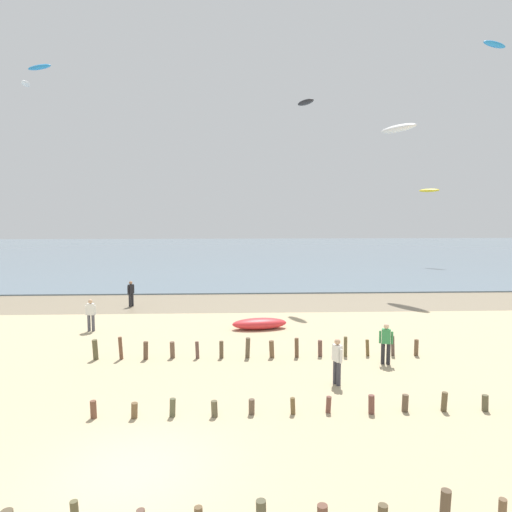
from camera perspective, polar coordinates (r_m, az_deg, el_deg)
ground_plane at (r=12.75m, az=-14.82°, el=-24.31°), size 160.00×160.00×0.00m
wet_sand_strip at (r=32.14m, az=-6.86°, el=-5.79°), size 120.00×6.48×0.01m
sea at (r=69.98m, az=-4.41°, el=0.42°), size 160.00×70.00×0.10m
groyne_near at (r=15.31m, az=9.72°, el=-17.78°), size 14.84×0.36×0.63m
groyne_mid at (r=20.26m, az=-1.51°, el=-11.41°), size 14.13×0.36×0.99m
person_nearest_camera at (r=17.40m, az=10.02°, el=-12.59°), size 0.34×0.53×1.71m
person_by_waterline at (r=20.04m, az=15.81°, el=-10.27°), size 0.55×0.32×1.71m
person_left_flank at (r=25.89m, az=-19.80°, el=-6.80°), size 0.57×0.22×1.71m
person_far_down_beach at (r=31.70m, az=-15.24°, el=-4.43°), size 0.39×0.48×1.71m
grounded_kite at (r=24.97m, az=0.44°, el=-8.37°), size 3.07×1.44×0.59m
kite_aloft_0 at (r=57.20m, az=20.67°, el=7.62°), size 2.26×2.22×0.53m
kite_aloft_1 at (r=34.51m, az=6.17°, el=18.42°), size 1.34×1.96×0.37m
kite_aloft_4 at (r=55.85m, az=-26.66°, el=18.56°), size 1.03×2.20×0.53m
kite_aloft_5 at (r=38.24m, az=17.23°, el=14.87°), size 2.64×3.65×0.75m
kite_aloft_6 at (r=48.32m, az=-25.28°, el=20.41°), size 2.81×2.03×0.66m
kite_aloft_7 at (r=44.70m, az=27.46°, el=22.25°), size 2.75×2.02×0.59m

